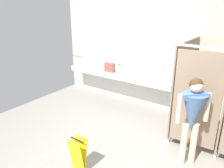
{
  "coord_description": "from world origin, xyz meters",
  "views": [
    {
      "loc": [
        1.77,
        -2.76,
        2.7
      ],
      "look_at": [
        -0.93,
        1.1,
        1.0
      ],
      "focal_mm": 35.65,
      "sensor_mm": 36.0,
      "label": 1
    }
  ],
  "objects_px": {
    "person_standing": "(193,113)",
    "soap_dispenser": "(120,68)",
    "handbag": "(110,67)",
    "paper_cup": "(90,65)",
    "wet_floor_sign": "(78,154)"
  },
  "relations": [
    {
      "from": "person_standing",
      "to": "handbag",
      "type": "relative_size",
      "value": 3.96
    },
    {
      "from": "wet_floor_sign",
      "to": "person_standing",
      "type": "bearing_deg",
      "value": 40.41
    },
    {
      "from": "soap_dispenser",
      "to": "person_standing",
      "type": "bearing_deg",
      "value": -34.38
    },
    {
      "from": "handbag",
      "to": "paper_cup",
      "type": "distance_m",
      "value": 0.84
    },
    {
      "from": "wet_floor_sign",
      "to": "handbag",
      "type": "bearing_deg",
      "value": 115.21
    },
    {
      "from": "person_standing",
      "to": "wet_floor_sign",
      "type": "distance_m",
      "value": 2.04
    },
    {
      "from": "handbag",
      "to": "soap_dispenser",
      "type": "xyz_separation_m",
      "value": [
        0.14,
        0.3,
        -0.06
      ]
    },
    {
      "from": "handbag",
      "to": "soap_dispenser",
      "type": "relative_size",
      "value": 2.28
    },
    {
      "from": "paper_cup",
      "to": "soap_dispenser",
      "type": "bearing_deg",
      "value": 11.99
    },
    {
      "from": "person_standing",
      "to": "soap_dispenser",
      "type": "xyz_separation_m",
      "value": [
        -2.6,
        1.78,
        -0.05
      ]
    },
    {
      "from": "person_standing",
      "to": "paper_cup",
      "type": "distance_m",
      "value": 3.9
    },
    {
      "from": "soap_dispenser",
      "to": "paper_cup",
      "type": "height_order",
      "value": "soap_dispenser"
    },
    {
      "from": "soap_dispenser",
      "to": "paper_cup",
      "type": "bearing_deg",
      "value": -168.01
    },
    {
      "from": "handbag",
      "to": "soap_dispenser",
      "type": "height_order",
      "value": "handbag"
    },
    {
      "from": "handbag",
      "to": "wet_floor_sign",
      "type": "relative_size",
      "value": 0.65
    }
  ]
}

